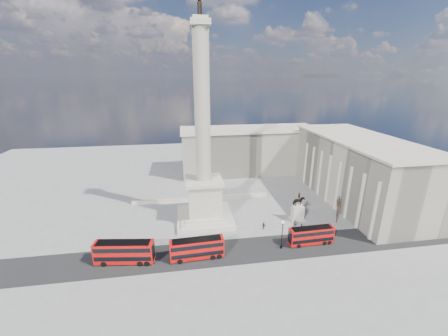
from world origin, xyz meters
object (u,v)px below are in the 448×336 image
at_px(nelsons_column, 204,171).
at_px(equestrian_statue, 298,211).
at_px(pedestrian_walking, 295,224).
at_px(red_bus_b, 197,248).
at_px(red_bus_c, 311,235).
at_px(pedestrian_standing, 301,228).
at_px(pedestrian_crossing, 264,226).
at_px(victorian_lamp, 282,232).
at_px(red_bus_a, 125,252).

distance_m(nelsons_column, equestrian_statue, 25.84).
bearing_deg(pedestrian_walking, red_bus_b, -149.22).
bearing_deg(equestrian_statue, pedestrian_walking, -120.93).
relative_size(red_bus_c, pedestrian_walking, 5.20).
distance_m(equestrian_statue, pedestrian_walking, 4.25).
bearing_deg(equestrian_statue, pedestrian_standing, -103.38).
xyz_separation_m(pedestrian_walking, pedestrian_crossing, (-7.82, 0.10, -0.00)).
xyz_separation_m(nelsons_column, victorian_lamp, (14.98, -15.47, -9.04)).
bearing_deg(pedestrian_walking, pedestrian_standing, -58.30).
relative_size(victorian_lamp, pedestrian_crossing, 3.47).
distance_m(nelsons_column, pedestrian_walking, 25.57).
relative_size(nelsons_column, pedestrian_standing, 26.27).
relative_size(red_bus_a, pedestrian_crossing, 6.13).
relative_size(equestrian_statue, pedestrian_crossing, 3.97).
bearing_deg(red_bus_b, pedestrian_standing, 11.74).
height_order(red_bus_a, pedestrian_walking, red_bus_a).
xyz_separation_m(nelsons_column, red_bus_a, (-16.95, -15.29, -10.50)).
bearing_deg(victorian_lamp, equestrian_statue, 53.45).
bearing_deg(nelsons_column, pedestrian_walking, -19.68).
bearing_deg(red_bus_b, pedestrian_crossing, 24.88).
bearing_deg(pedestrian_walking, pedestrian_crossing, -169.27).
bearing_deg(nelsons_column, pedestrian_crossing, -29.15).
bearing_deg(pedestrian_crossing, nelsons_column, 27.42).
xyz_separation_m(victorian_lamp, pedestrian_walking, (6.30, 7.86, -2.93)).
height_order(nelsons_column, red_bus_a, nelsons_column).
bearing_deg(pedestrian_walking, victorian_lamp, -117.27).
relative_size(pedestrian_walking, pedestrian_standing, 1.00).
height_order(nelsons_column, pedestrian_crossing, nelsons_column).
bearing_deg(pedestrian_walking, nelsons_column, 171.79).
relative_size(red_bus_b, pedestrian_walking, 5.69).
bearing_deg(red_bus_c, victorian_lamp, -176.54).
height_order(red_bus_b, red_bus_c, red_bus_b).
height_order(red_bus_c, pedestrian_crossing, red_bus_c).
xyz_separation_m(equestrian_statue, pedestrian_crossing, (-9.83, -3.27, -1.63)).
distance_m(red_bus_c, victorian_lamp, 7.24).
bearing_deg(nelsons_column, red_bus_b, -100.05).
bearing_deg(red_bus_c, equestrian_statue, 80.97).
distance_m(nelsons_column, pedestrian_standing, 26.85).
bearing_deg(equestrian_statue, pedestrian_crossing, -161.61).
relative_size(red_bus_a, red_bus_b, 1.07).
bearing_deg(pedestrian_standing, equestrian_statue, -103.45).
xyz_separation_m(victorian_lamp, equestrian_statue, (8.32, 11.22, -1.30)).
bearing_deg(pedestrian_crossing, pedestrian_walking, -124.16).
xyz_separation_m(nelsons_column, pedestrian_walking, (21.28, -7.61, -11.97)).
xyz_separation_m(equestrian_statue, pedestrian_standing, (-1.28, -5.38, -1.63)).
distance_m(equestrian_statue, pedestrian_crossing, 10.49).
distance_m(victorian_lamp, pedestrian_standing, 9.61).
xyz_separation_m(red_bus_a, victorian_lamp, (31.93, -0.17, 1.46)).
distance_m(red_bus_c, pedestrian_crossing, 11.27).
distance_m(red_bus_c, equestrian_statue, 10.67).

